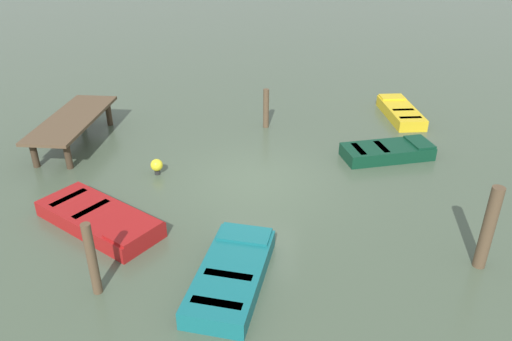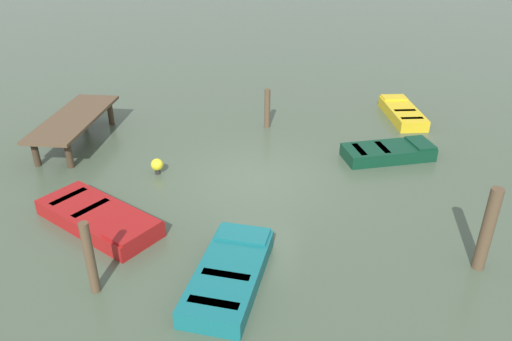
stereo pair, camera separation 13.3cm
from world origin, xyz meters
name	(u,v)px [view 1 (the left image)]	position (x,y,z in m)	size (l,w,h in m)	color
ground_plane	(256,181)	(0.00, 0.00, 0.00)	(80.00, 80.00, 0.00)	#475642
dock_segment	(73,121)	(1.89, 6.23, 0.82)	(4.30, 1.58, 0.95)	brown
rowboat_dark_green	(388,151)	(2.00, -3.94, 0.22)	(1.93, 2.98, 0.46)	#0C3823
rowboat_teal	(232,274)	(-4.35, 0.02, 0.22)	(3.10, 1.60, 0.46)	#14666B
rowboat_yellow	(400,112)	(5.53, -4.84, 0.22)	(2.96, 1.50, 0.46)	gold
rowboat_red	(99,219)	(-2.68, 3.55, 0.22)	(2.81, 3.56, 0.46)	maroon
mooring_piling_mid_left	(266,108)	(4.04, 0.09, 0.70)	(0.21, 0.21, 1.41)	brown
mooring_piling_far_right	(92,259)	(-4.95, 2.68, 0.83)	(0.19, 0.19, 1.65)	brown
mooring_piling_center	(488,228)	(-3.23, -5.26, 0.98)	(0.27, 0.27, 1.97)	brown
marker_buoy	(157,165)	(0.11, 2.94, 0.29)	(0.36, 0.36, 0.48)	#262626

